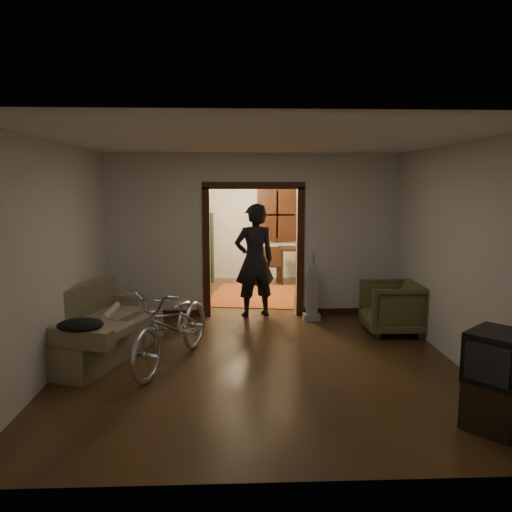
{
  "coord_description": "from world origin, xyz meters",
  "views": [
    {
      "loc": [
        -0.32,
        -7.8,
        2.28
      ],
      "look_at": [
        0.0,
        -0.3,
        1.2
      ],
      "focal_mm": 35.0,
      "sensor_mm": 36.0,
      "label": 1
    }
  ],
  "objects": [
    {
      "name": "oriental_rug",
      "position": [
        0.07,
        2.3,
        0.01
      ],
      "size": [
        2.03,
        2.46,
        0.02
      ],
      "primitive_type": "cube",
      "rotation": [
        0.0,
        0.0,
        -0.16
      ],
      "color": "maroon",
      "rests_on": "floor"
    },
    {
      "name": "vacuum",
      "position": [
        0.97,
        0.38,
        0.45
      ],
      "size": [
        0.33,
        0.3,
        0.91
      ],
      "primitive_type": "cube",
      "rotation": [
        0.0,
        0.0,
        -0.31
      ],
      "color": "gray",
      "rests_on": "floor"
    },
    {
      "name": "light_switch",
      "position": [
        1.05,
        0.68,
        1.25
      ],
      "size": [
        0.08,
        0.01,
        0.12
      ],
      "primitive_type": "cube",
      "color": "silver",
      "rests_on": "partition_wall"
    },
    {
      "name": "bicycle",
      "position": [
        -1.1,
        -1.64,
        0.51
      ],
      "size": [
        1.31,
        2.07,
        1.03
      ],
      "primitive_type": "imported",
      "rotation": [
        0.0,
        0.0,
        -0.35
      ],
      "color": "silver",
      "rests_on": "floor"
    },
    {
      "name": "desk_chair",
      "position": [
        0.5,
        3.47,
        0.44
      ],
      "size": [
        0.44,
        0.44,
        0.89
      ],
      "primitive_type": "cube",
      "rotation": [
        0.0,
        0.0,
        -0.12
      ],
      "color": "black",
      "rests_on": "floor"
    },
    {
      "name": "wall_back",
      "position": [
        0.0,
        4.25,
        1.4
      ],
      "size": [
        5.0,
        0.02,
        2.8
      ],
      "primitive_type": "cube",
      "color": "beige",
      "rests_on": "floor"
    },
    {
      "name": "rolled_paper",
      "position": [
        -2.05,
        -0.96,
        0.53
      ],
      "size": [
        0.09,
        0.74,
        0.09
      ],
      "primitive_type": "cylinder",
      "rotation": [
        1.57,
        0.0,
        0.0
      ],
      "color": "beige",
      "rests_on": "sofa"
    },
    {
      "name": "jacket",
      "position": [
        -2.1,
        -2.17,
        0.68
      ],
      "size": [
        0.53,
        0.39,
        0.15
      ],
      "primitive_type": "ellipsoid",
      "color": "black",
      "rests_on": "sofa"
    },
    {
      "name": "chandelier",
      "position": [
        0.0,
        2.5,
        2.35
      ],
      "size": [
        0.24,
        0.24,
        0.24
      ],
      "primitive_type": "sphere",
      "color": "#FFE0A5",
      "rests_on": "ceiling"
    },
    {
      "name": "wall_left",
      "position": [
        -2.5,
        0.0,
        1.4
      ],
      "size": [
        0.02,
        8.5,
        2.8
      ],
      "primitive_type": "cube",
      "color": "beige",
      "rests_on": "floor"
    },
    {
      "name": "person",
      "position": [
        0.02,
        0.69,
        0.98
      ],
      "size": [
        0.82,
        0.66,
        1.96
      ],
      "primitive_type": "imported",
      "rotation": [
        0.0,
        0.0,
        3.43
      ],
      "color": "black",
      "rests_on": "floor"
    },
    {
      "name": "tv_stand",
      "position": [
        2.12,
        -3.47,
        0.24
      ],
      "size": [
        0.7,
        0.7,
        0.47
      ],
      "primitive_type": "cube",
      "rotation": [
        0.0,
        0.0,
        0.72
      ],
      "color": "black",
      "rests_on": "floor"
    },
    {
      "name": "wall_right",
      "position": [
        2.5,
        0.0,
        1.4
      ],
      "size": [
        0.02,
        8.5,
        2.8
      ],
      "primitive_type": "cube",
      "color": "beige",
      "rests_on": "floor"
    },
    {
      "name": "door_casing",
      "position": [
        0.0,
        0.75,
        1.1
      ],
      "size": [
        1.74,
        0.2,
        2.32
      ],
      "primitive_type": "cube",
      "color": "black",
      "rests_on": "floor"
    },
    {
      "name": "globe",
      "position": [
        -1.25,
        3.85,
        1.94
      ],
      "size": [
        0.3,
        0.3,
        0.3
      ],
      "primitive_type": "sphere",
      "color": "#1E5972",
      "rests_on": "locker"
    },
    {
      "name": "floor",
      "position": [
        0.0,
        0.0,
        0.0
      ],
      "size": [
        5.0,
        8.5,
        0.01
      ],
      "primitive_type": "cube",
      "color": "black",
      "rests_on": "ground"
    },
    {
      "name": "far_window",
      "position": [
        0.7,
        4.21,
        1.55
      ],
      "size": [
        0.98,
        0.06,
        1.28
      ],
      "primitive_type": "cube",
      "color": "black",
      "rests_on": "wall_back"
    },
    {
      "name": "partition_wall",
      "position": [
        0.0,
        0.75,
        1.4
      ],
      "size": [
        5.0,
        0.14,
        2.8
      ],
      "primitive_type": "cube",
      "color": "beige",
      "rests_on": "floor"
    },
    {
      "name": "sofa",
      "position": [
        -2.15,
        -1.26,
        0.46
      ],
      "size": [
        1.49,
        2.19,
        0.92
      ],
      "primitive_type": "cube",
      "rotation": [
        0.0,
        0.0,
        -0.32
      ],
      "color": "#6B6347",
      "rests_on": "floor"
    },
    {
      "name": "locker",
      "position": [
        -1.25,
        3.85,
        0.82
      ],
      "size": [
        0.89,
        0.59,
        1.63
      ],
      "primitive_type": "cube",
      "rotation": [
        0.0,
        0.0,
        0.18
      ],
      "color": "#20321E",
      "rests_on": "floor"
    },
    {
      "name": "ceiling",
      "position": [
        0.0,
        0.0,
        2.8
      ],
      "size": [
        5.0,
        8.5,
        0.01
      ],
      "primitive_type": "cube",
      "color": "white",
      "rests_on": "floor"
    },
    {
      "name": "desk",
      "position": [
        1.25,
        3.53,
        0.41
      ],
      "size": [
        1.26,
        0.95,
        0.83
      ],
      "primitive_type": "cube",
      "rotation": [
        0.0,
        0.0,
        0.33
      ],
      "color": "black",
      "rests_on": "floor"
    },
    {
      "name": "crt_tv",
      "position": [
        2.12,
        -3.47,
        0.7
      ],
      "size": [
        0.73,
        0.72,
        0.47
      ],
      "primitive_type": "cube",
      "rotation": [
        0.0,
        0.0,
        0.72
      ],
      "color": "black",
      "rests_on": "tv_stand"
    },
    {
      "name": "armchair",
      "position": [
        2.1,
        -0.4,
        0.4
      ],
      "size": [
        0.89,
        0.87,
        0.8
      ],
      "primitive_type": "imported",
      "rotation": [
        0.0,
        0.0,
        -1.59
      ],
      "color": "#50522E",
      "rests_on": "floor"
    }
  ]
}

